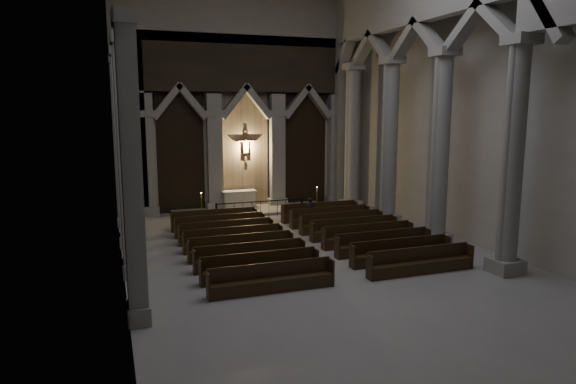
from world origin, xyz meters
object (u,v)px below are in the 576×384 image
object	(u,v)px
altar	(239,199)
worshipper	(311,211)
altar_rail	(260,206)
candle_stand_right	(317,206)
pews	(302,240)
candle_stand_left	(202,213)

from	to	relation	value
altar	worshipper	distance (m)	5.01
altar	altar_rail	bearing A→B (deg)	-76.63
candle_stand_right	worshipper	distance (m)	2.48
altar_rail	worshipper	bearing A→B (deg)	-43.73
altar_rail	worshipper	world-z (taller)	worshipper
altar_rail	pews	world-z (taller)	altar_rail
candle_stand_right	worshipper	bearing A→B (deg)	-119.53
altar_rail	candle_stand_left	bearing A→B (deg)	173.44
altar	candle_stand_left	distance (m)	3.16
candle_stand_left	altar	bearing A→B (deg)	39.54
candle_stand_left	candle_stand_right	distance (m)	6.23
candle_stand_left	pews	world-z (taller)	candle_stand_left
altar	altar_rail	distance (m)	2.41
altar_rail	candle_stand_left	world-z (taller)	candle_stand_left
altar_rail	pews	size ratio (longest dim) A/B	0.50
altar	candle_stand_left	xyz separation A→B (m)	(-2.43, -2.01, -0.24)
altar	worshipper	xyz separation A→B (m)	(2.59, -4.29, -0.00)
candle_stand_left	pews	bearing A→B (deg)	-64.66
altar	candle_stand_right	distance (m)	4.37
candle_stand_left	altar_rail	bearing A→B (deg)	-6.56
altar	pews	bearing A→B (deg)	-86.16
candle_stand_left	candle_stand_right	size ratio (longest dim) A/B	1.01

